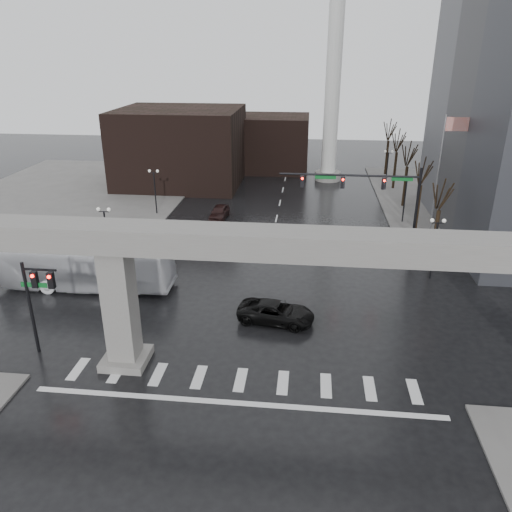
% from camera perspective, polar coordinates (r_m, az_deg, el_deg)
% --- Properties ---
extents(ground, '(160.00, 160.00, 0.00)m').
position_cam_1_polar(ground, '(29.88, -1.51, -12.82)').
color(ground, black).
rests_on(ground, ground).
extents(sidewalk_ne, '(28.00, 36.00, 0.15)m').
position_cam_1_polar(sidewalk_ne, '(66.48, 25.95, 5.35)').
color(sidewalk_ne, slate).
rests_on(sidewalk_ne, ground).
extents(sidewalk_nw, '(28.00, 36.00, 0.15)m').
position_cam_1_polar(sidewalk_nw, '(69.07, -19.37, 6.95)').
color(sidewalk_nw, slate).
rests_on(sidewalk_nw, ground).
extents(elevated_guideway, '(48.00, 2.60, 8.70)m').
position_cam_1_polar(elevated_guideway, '(26.34, 1.07, -0.74)').
color(elevated_guideway, gray).
rests_on(elevated_guideway, ground).
extents(building_far_left, '(16.00, 14.00, 10.00)m').
position_cam_1_polar(building_far_left, '(69.43, -8.61, 12.23)').
color(building_far_left, black).
rests_on(building_far_left, ground).
extents(building_far_mid, '(10.00, 10.00, 8.00)m').
position_cam_1_polar(building_far_mid, '(77.42, 2.16, 12.79)').
color(building_far_mid, black).
rests_on(building_far_mid, ground).
extents(smokestack, '(3.60, 3.60, 30.00)m').
position_cam_1_polar(smokestack, '(70.23, 8.81, 19.22)').
color(smokestack, silver).
rests_on(smokestack, ground).
extents(signal_mast_arm, '(12.12, 0.43, 8.00)m').
position_cam_1_polar(signal_mast_arm, '(44.75, 13.28, 7.19)').
color(signal_mast_arm, black).
rests_on(signal_mast_arm, ground).
extents(signal_left_pole, '(2.30, 0.30, 6.00)m').
position_cam_1_polar(signal_left_pole, '(32.01, -23.80, -3.89)').
color(signal_left_pole, black).
rests_on(signal_left_pole, ground).
extents(flagpole_assembly, '(2.06, 0.12, 12.00)m').
position_cam_1_polar(flagpole_assembly, '(48.59, 20.54, 9.64)').
color(flagpole_assembly, silver).
rests_on(flagpole_assembly, ground).
extents(lamp_right_0, '(1.22, 0.32, 5.11)m').
position_cam_1_polar(lamp_right_0, '(41.77, 19.83, 1.91)').
color(lamp_right_0, black).
rests_on(lamp_right_0, ground).
extents(lamp_right_1, '(1.22, 0.32, 5.11)m').
position_cam_1_polar(lamp_right_1, '(54.84, 16.74, 7.10)').
color(lamp_right_1, black).
rests_on(lamp_right_1, ground).
extents(lamp_right_2, '(1.22, 0.32, 5.11)m').
position_cam_1_polar(lamp_right_2, '(68.27, 14.82, 10.26)').
color(lamp_right_2, black).
rests_on(lamp_right_2, ground).
extents(lamp_left_0, '(1.22, 0.32, 5.11)m').
position_cam_1_polar(lamp_left_0, '(43.90, -16.81, 3.29)').
color(lamp_left_0, black).
rests_on(lamp_left_0, ground).
extents(lamp_left_1, '(1.22, 0.32, 5.11)m').
position_cam_1_polar(lamp_left_1, '(56.47, -11.52, 8.04)').
color(lamp_left_1, black).
rests_on(lamp_left_1, ground).
extents(lamp_left_2, '(1.22, 0.32, 5.11)m').
position_cam_1_polar(lamp_left_2, '(69.59, -8.13, 11.00)').
color(lamp_left_2, black).
rests_on(lamp_left_2, ground).
extents(tree_right_0, '(1.09, 1.58, 7.50)m').
position_cam_1_polar(tree_right_0, '(45.92, 19.92, 2.82)').
color(tree_right_0, black).
rests_on(tree_right_0, ground).
extents(tree_right_1, '(1.09, 1.61, 7.67)m').
position_cam_1_polar(tree_right_1, '(53.33, 18.10, 5.81)').
color(tree_right_1, black).
rests_on(tree_right_1, ground).
extents(tree_right_2, '(1.10, 1.63, 7.85)m').
position_cam_1_polar(tree_right_2, '(60.89, 16.72, 8.05)').
color(tree_right_2, black).
rests_on(tree_right_2, ground).
extents(tree_right_3, '(1.11, 1.66, 8.02)m').
position_cam_1_polar(tree_right_3, '(68.55, 15.64, 9.80)').
color(tree_right_3, black).
rests_on(tree_right_3, ground).
extents(tree_right_4, '(1.12, 1.69, 8.19)m').
position_cam_1_polar(tree_right_4, '(76.28, 14.76, 11.19)').
color(tree_right_4, black).
rests_on(tree_right_4, ground).
extents(pickup_truck, '(5.52, 3.18, 1.45)m').
position_cam_1_polar(pickup_truck, '(34.15, 2.31, -6.45)').
color(pickup_truck, black).
rests_on(pickup_truck, ground).
extents(city_bus, '(13.52, 3.41, 3.75)m').
position_cam_1_polar(city_bus, '(40.59, -18.88, -1.00)').
color(city_bus, silver).
rests_on(city_bus, ground).
extents(far_car, '(1.89, 4.35, 1.46)m').
position_cam_1_polar(far_car, '(54.78, -4.22, 5.00)').
color(far_car, black).
rests_on(far_car, ground).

